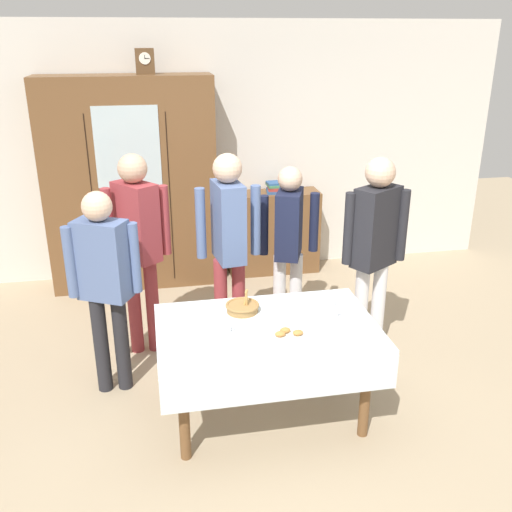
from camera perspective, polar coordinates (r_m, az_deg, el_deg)
ground_plane at (r=4.41m, az=0.50°, el=-14.08°), size 12.00×12.00×0.00m
back_wall at (r=6.32m, az=-4.24°, el=10.39°), size 6.40×0.10×2.70m
dining_table at (r=3.88m, az=1.22°, el=-8.62°), size 1.48×0.95×0.72m
wall_cabinet at (r=6.05m, az=-12.38°, el=6.95°), size 1.73×0.46×2.18m
mantel_clock at (r=5.87m, az=-11.08°, el=18.62°), size 0.18×0.11×0.24m
bookshelf_low at (r=6.42m, az=1.74°, el=2.41°), size 1.01×0.35×0.93m
book_stack at (r=6.27m, az=1.80°, el=6.89°), size 0.19×0.24×0.12m
tea_cup_near_right at (r=4.14m, az=7.46°, el=-4.64°), size 0.13×0.13×0.06m
tea_cup_back_edge at (r=3.99m, az=7.76°, el=-5.76°), size 0.13×0.13×0.06m
tea_cup_mid_right at (r=3.76m, az=-3.08°, el=-7.34°), size 0.13×0.13×0.06m
bread_basket at (r=4.03m, az=-1.37°, el=-5.14°), size 0.24×0.24×0.16m
pastry_plate at (r=3.71m, az=3.33°, el=-8.02°), size 0.28×0.28×0.05m
spoon_near_right at (r=4.11m, az=2.06°, el=-5.04°), size 0.12×0.02×0.01m
spoon_far_left at (r=3.99m, az=5.31°, el=-6.01°), size 0.12×0.02×0.01m
spoon_mid_left at (r=3.64m, az=-5.92°, el=-8.88°), size 0.12×0.02×0.01m
person_by_cabinet at (r=4.88m, az=3.31°, el=1.92°), size 0.52×0.41×1.54m
person_beside_shelf at (r=4.56m, az=-2.76°, el=2.04°), size 0.52×0.38×1.71m
person_near_right_end at (r=4.53m, az=11.82°, el=1.46°), size 0.52×0.36×1.71m
person_behind_table_right at (r=4.65m, az=-11.76°, el=2.00°), size 0.52×0.41×1.71m
person_behind_table_left at (r=4.20m, az=-14.98°, el=-1.89°), size 0.52×0.34×1.57m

